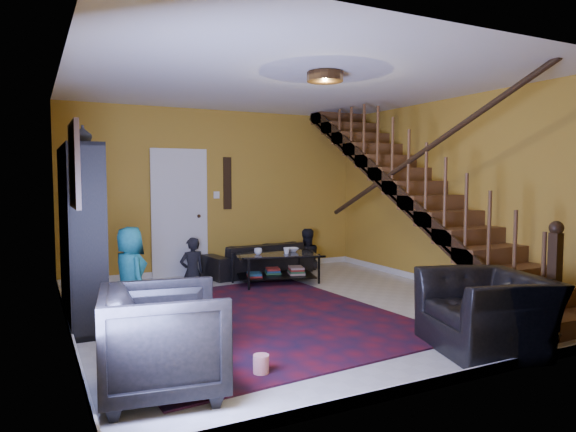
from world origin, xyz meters
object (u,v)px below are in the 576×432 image
(bookshelf, at_px, (81,237))
(coffee_table, at_px, (276,266))
(sofa, at_px, (258,258))
(armchair_right, at_px, (486,312))
(armchair_left, at_px, (164,340))

(bookshelf, relative_size, coffee_table, 1.44)
(sofa, xyz_separation_m, coffee_table, (-0.07, -0.84, 0.01))
(armchair_right, relative_size, coffee_table, 0.80)
(sofa, height_order, armchair_right, armchair_right)
(armchair_left, distance_m, armchair_right, 3.01)
(bookshelf, height_order, coffee_table, bookshelf)
(bookshelf, relative_size, armchair_right, 1.79)
(armchair_left, bearing_deg, armchair_right, -87.91)
(coffee_table, bearing_deg, armchair_left, -127.00)
(bookshelf, relative_size, sofa, 1.09)
(bookshelf, bearing_deg, armchair_left, -81.87)
(armchair_left, distance_m, coffee_table, 4.19)
(armchair_right, bearing_deg, coffee_table, -157.47)
(coffee_table, bearing_deg, sofa, 84.95)
(bookshelf, relative_size, armchair_left, 2.18)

